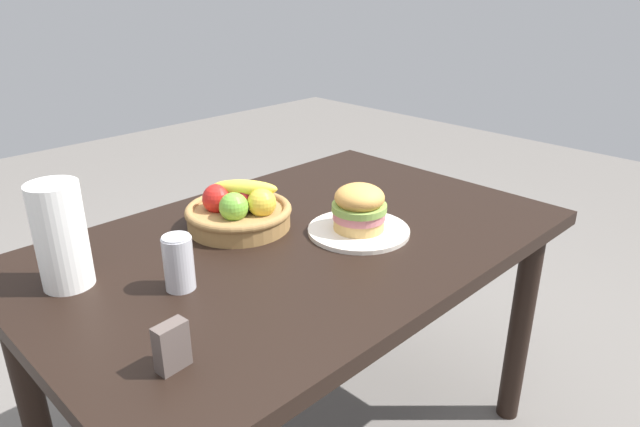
% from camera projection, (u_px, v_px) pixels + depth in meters
% --- Properties ---
extents(dining_table, '(1.40, 0.90, 0.75)m').
position_uv_depth(dining_table, '(299.00, 271.00, 1.54)').
color(dining_table, black).
rests_on(dining_table, ground_plane).
extents(plate, '(0.27, 0.27, 0.01)m').
position_uv_depth(plate, '(359.00, 231.00, 1.53)').
color(plate, silver).
rests_on(plate, dining_table).
extents(sandwich, '(0.15, 0.15, 0.12)m').
position_uv_depth(sandwich, '(359.00, 207.00, 1.50)').
color(sandwich, '#DBAD60').
rests_on(sandwich, plate).
extents(soda_can, '(0.07, 0.07, 0.13)m').
position_uv_depth(soda_can, '(179.00, 263.00, 1.24)').
color(soda_can, silver).
rests_on(soda_can, dining_table).
extents(fruit_basket, '(0.29, 0.29, 0.14)m').
position_uv_depth(fruit_basket, '(238.00, 210.00, 1.55)').
color(fruit_basket, '#9E7542').
rests_on(fruit_basket, dining_table).
extents(paper_towel_roll, '(0.11, 0.11, 0.24)m').
position_uv_depth(paper_towel_roll, '(61.00, 236.00, 1.23)').
color(paper_towel_roll, white).
rests_on(paper_towel_roll, dining_table).
extents(napkin_holder, '(0.06, 0.04, 0.09)m').
position_uv_depth(napkin_holder, '(172.00, 346.00, 0.99)').
color(napkin_holder, '#594C47').
rests_on(napkin_holder, dining_table).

